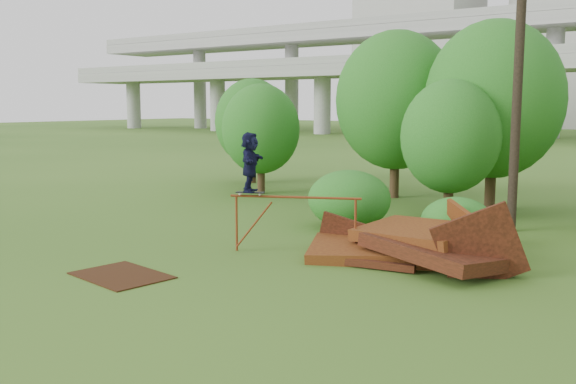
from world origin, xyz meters
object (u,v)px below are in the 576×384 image
Objects in this scene: scrap_pile at (411,246)px; flat_plate at (121,275)px; skater at (250,162)px; utility_pole at (520,44)px.

flat_plate is at bearing -134.05° from scrap_pile.
skater is 0.14× the size of utility_pole.
skater is at bearing 76.66° from flat_plate.
utility_pole is (0.90, 5.33, 5.20)m from scrap_pile.
scrap_pile is 7.50m from utility_pole.
skater is at bearing -161.16° from scrap_pile.
utility_pole is at bearing 61.03° from flat_plate.
utility_pole is at bearing 80.42° from scrap_pile.
utility_pole reaches higher than flat_plate.
skater is 8.85m from utility_pole.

